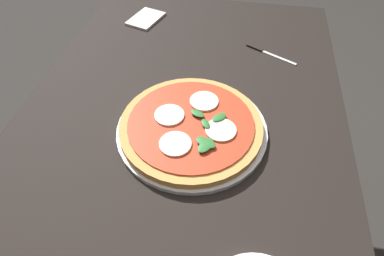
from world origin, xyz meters
name	(u,v)px	position (x,y,z in m)	size (l,w,h in m)	color
ground_plane	(186,236)	(0.00, 0.00, 0.00)	(6.00, 6.00, 0.00)	#2D2B28
dining_table	(183,138)	(0.00, 0.00, 0.64)	(1.25, 0.83, 0.76)	black
serving_tray	(192,129)	(-0.07, -0.04, 0.77)	(0.36, 0.36, 0.01)	silver
pizza	(191,125)	(-0.08, -0.04, 0.78)	(0.34, 0.34, 0.03)	tan
napkin	(146,19)	(0.42, 0.22, 0.77)	(0.13, 0.09, 0.01)	white
knife	(265,52)	(0.30, -0.20, 0.76)	(0.09, 0.16, 0.01)	black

